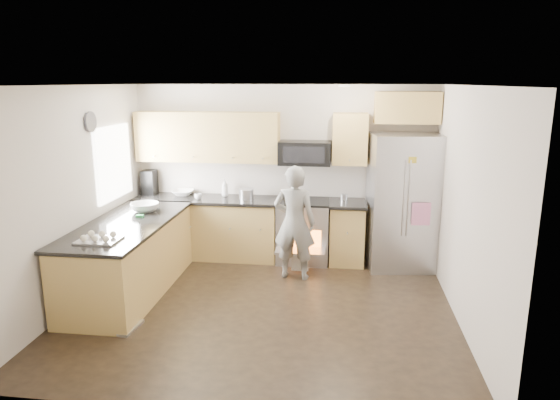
# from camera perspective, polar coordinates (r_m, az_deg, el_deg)

# --- Properties ---
(ground) EXTENTS (4.50, 4.50, 0.00)m
(ground) POSITION_cam_1_polar(r_m,az_deg,el_deg) (6.12, -2.05, -12.15)
(ground) COLOR black
(ground) RESTS_ON ground
(room_shell) EXTENTS (4.54, 4.04, 2.62)m
(room_shell) POSITION_cam_1_polar(r_m,az_deg,el_deg) (5.63, -2.54, 3.52)
(room_shell) COLOR beige
(room_shell) RESTS_ON ground
(back_cabinet_run) EXTENTS (4.45, 0.64, 2.50)m
(back_cabinet_run) POSITION_cam_1_polar(r_m,az_deg,el_deg) (7.54, -4.38, 0.53)
(back_cabinet_run) COLOR tan
(back_cabinet_run) RESTS_ON ground
(peninsula) EXTENTS (0.96, 2.36, 1.04)m
(peninsula) POSITION_cam_1_polar(r_m,az_deg,el_deg) (6.66, -16.85, -6.26)
(peninsula) COLOR tan
(peninsula) RESTS_ON ground
(stove_range) EXTENTS (0.76, 0.97, 1.79)m
(stove_range) POSITION_cam_1_polar(r_m,az_deg,el_deg) (7.43, 2.71, -1.94)
(stove_range) COLOR #B7B7BC
(stove_range) RESTS_ON ground
(refrigerator) EXTENTS (1.03, 0.85, 1.93)m
(refrigerator) POSITION_cam_1_polar(r_m,az_deg,el_deg) (7.32, 13.84, -0.21)
(refrigerator) COLOR #B7B7BC
(refrigerator) RESTS_ON ground
(person) EXTENTS (0.60, 0.43, 1.57)m
(person) POSITION_cam_1_polar(r_m,az_deg,el_deg) (6.73, 1.66, -2.61)
(person) COLOR gray
(person) RESTS_ON ground
(dish_rack) EXTENTS (0.51, 0.43, 0.29)m
(dish_rack) POSITION_cam_1_polar(r_m,az_deg,el_deg) (5.92, -18.22, -12.97)
(dish_rack) COLOR #B7B7BC
(dish_rack) RESTS_ON ground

